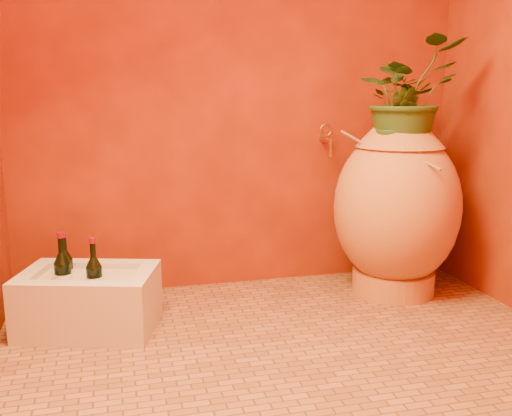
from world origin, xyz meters
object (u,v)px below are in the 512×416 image
object	(u,v)px
wine_bottle_b	(95,280)
wall_tap	(327,138)
stone_basin	(89,302)
amphora	(397,207)
wine_bottle_a	(63,277)
wine_bottle_c	(66,272)

from	to	relation	value
wine_bottle_b	wall_tap	distance (m)	1.48
stone_basin	wall_tap	world-z (taller)	wall_tap
amphora	wine_bottle_a	xyz separation A→B (m)	(-1.72, -0.13, -0.21)
wine_bottle_a	wine_bottle_b	distance (m)	0.15
amphora	wine_bottle_c	world-z (taller)	amphora
wine_bottle_a	stone_basin	bearing A→B (deg)	8.76
wall_tap	amphora	bearing A→B (deg)	-43.60
wine_bottle_a	wall_tap	distance (m)	1.58
wine_bottle_a	wall_tap	size ratio (longest dim) A/B	1.81
stone_basin	wall_tap	distance (m)	1.54
amphora	stone_basin	world-z (taller)	amphora
wine_bottle_b	wall_tap	bearing A→B (deg)	20.21
wine_bottle_a	wine_bottle_c	size ratio (longest dim) A/B	1.09
amphora	wine_bottle_a	world-z (taller)	amphora
amphora	wine_bottle_a	size ratio (longest dim) A/B	3.02
stone_basin	wine_bottle_a	bearing A→B (deg)	-171.24
wall_tap	wine_bottle_b	bearing A→B (deg)	-159.79
stone_basin	wine_bottle_b	size ratio (longest dim) A/B	2.29
wine_bottle_c	wall_tap	size ratio (longest dim) A/B	1.66
wine_bottle_a	wine_bottle_c	bearing A→B (deg)	87.67
amphora	stone_basin	size ratio (longest dim) A/B	1.40
wine_bottle_c	wall_tap	bearing A→B (deg)	12.42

